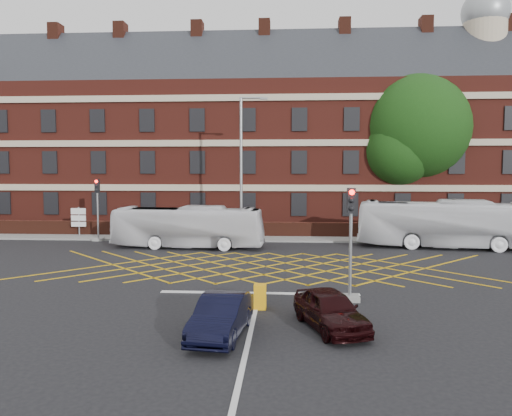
# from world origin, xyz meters

# --- Properties ---
(ground) EXTENTS (120.00, 120.00, 0.00)m
(ground) POSITION_xyz_m (0.00, 0.00, 0.00)
(ground) COLOR black
(ground) RESTS_ON ground
(victorian_building) EXTENTS (51.00, 12.17, 20.40)m
(victorian_building) POSITION_xyz_m (0.25, 22.00, 7.84)
(victorian_building) COLOR #5C1F17
(victorian_building) RESTS_ON ground
(boundary_wall) EXTENTS (56.00, 0.50, 1.10)m
(boundary_wall) POSITION_xyz_m (0.00, 13.00, 0.55)
(boundary_wall) COLOR #461D12
(boundary_wall) RESTS_ON ground
(far_pavement) EXTENTS (60.00, 3.00, 0.12)m
(far_pavement) POSITION_xyz_m (0.00, 12.00, 0.06)
(far_pavement) COLOR slate
(far_pavement) RESTS_ON ground
(box_junction_hatching) EXTENTS (8.22, 8.22, 0.02)m
(box_junction_hatching) POSITION_xyz_m (0.00, 2.00, 0.01)
(box_junction_hatching) COLOR #CC990C
(box_junction_hatching) RESTS_ON ground
(stop_line) EXTENTS (8.00, 0.30, 0.02)m
(stop_line) POSITION_xyz_m (0.00, -3.50, 0.01)
(stop_line) COLOR silver
(stop_line) RESTS_ON ground
(centre_line) EXTENTS (0.15, 14.00, 0.02)m
(centre_line) POSITION_xyz_m (0.00, -10.00, 0.01)
(centre_line) COLOR silver
(centre_line) RESTS_ON ground
(bus_left) EXTENTS (9.68, 2.88, 2.66)m
(bus_left) POSITION_xyz_m (-5.16, 7.76, 1.33)
(bus_left) COLOR white
(bus_left) RESTS_ON ground
(bus_right) EXTENTS (11.20, 4.23, 3.05)m
(bus_right) POSITION_xyz_m (11.06, 8.74, 1.52)
(bus_right) COLOR silver
(bus_right) RESTS_ON ground
(car_navy) EXTENTS (1.68, 3.81, 1.22)m
(car_navy) POSITION_xyz_m (-0.84, -8.68, 0.61)
(car_navy) COLOR black
(car_navy) RESTS_ON ground
(car_maroon) EXTENTS (2.53, 3.89, 1.23)m
(car_maroon) POSITION_xyz_m (2.46, -7.81, 0.62)
(car_maroon) COLOR black
(car_maroon) RESTS_ON ground
(deciduous_tree) EXTENTS (8.38, 8.33, 12.41)m
(deciduous_tree) POSITION_xyz_m (11.22, 17.36, 7.66)
(deciduous_tree) COLOR black
(deciduous_tree) RESTS_ON ground
(traffic_light_near) EXTENTS (0.70, 0.70, 4.27)m
(traffic_light_near) POSITION_xyz_m (3.49, -4.39, 1.76)
(traffic_light_near) COLOR slate
(traffic_light_near) RESTS_ON ground
(traffic_light_far) EXTENTS (0.70, 0.70, 4.27)m
(traffic_light_far) POSITION_xyz_m (-12.01, 10.44, 1.76)
(traffic_light_far) COLOR slate
(traffic_light_far) RESTS_ON ground
(street_lamp) EXTENTS (2.25, 1.00, 9.68)m
(street_lamp) POSITION_xyz_m (-1.91, 9.87, 3.39)
(street_lamp) COLOR slate
(street_lamp) RESTS_ON ground
(direction_signs) EXTENTS (1.10, 0.16, 2.20)m
(direction_signs) POSITION_xyz_m (-14.13, 12.18, 1.38)
(direction_signs) COLOR gray
(direction_signs) RESTS_ON ground
(utility_cabinet) EXTENTS (0.43, 0.39, 0.89)m
(utility_cabinet) POSITION_xyz_m (0.15, -5.73, 0.45)
(utility_cabinet) COLOR #EEA40E
(utility_cabinet) RESTS_ON ground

